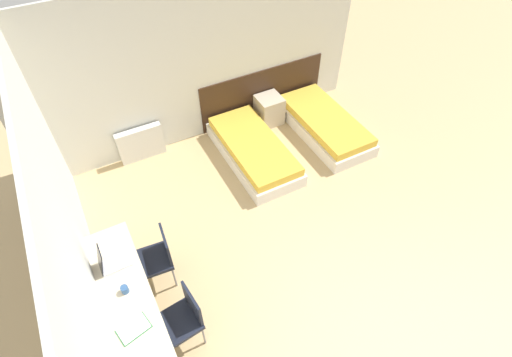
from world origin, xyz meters
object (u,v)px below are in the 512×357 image
at_px(bed_near_window, 254,150).
at_px(chair_near_notebook, 183,317).
at_px(bed_near_door, 325,125).
at_px(chair_near_laptop, 157,256).
at_px(nightstand, 269,110).
at_px(laptop, 110,262).

height_order(bed_near_window, chair_near_notebook, chair_near_notebook).
relative_size(bed_near_door, chair_near_laptop, 2.21).
bearing_deg(chair_near_notebook, bed_near_window, 41.55).
xyz_separation_m(nightstand, chair_near_laptop, (-2.79, -2.16, 0.24)).
height_order(bed_near_door, laptop, laptop).
relative_size(bed_near_window, laptop, 5.63).
height_order(bed_near_window, bed_near_door, same).
bearing_deg(nightstand, chair_near_notebook, -132.57).
distance_m(bed_near_window, bed_near_door, 1.43).
relative_size(chair_near_laptop, chair_near_notebook, 1.00).
xyz_separation_m(nightstand, laptop, (-3.29, -2.22, 0.57)).
relative_size(chair_near_notebook, laptop, 2.55).
height_order(nightstand, chair_near_notebook, chair_near_notebook).
relative_size(nightstand, chair_near_notebook, 0.60).
relative_size(bed_near_door, chair_near_notebook, 2.21).
relative_size(bed_near_door, nightstand, 3.66).
bearing_deg(nightstand, bed_near_door, -46.20).
bearing_deg(nightstand, chair_near_laptop, -142.21).
height_order(bed_near_window, nightstand, nightstand).
xyz_separation_m(bed_near_window, laptop, (-2.58, -1.48, 0.65)).
height_order(chair_near_laptop, laptop, laptop).
height_order(bed_near_door, chair_near_notebook, chair_near_notebook).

